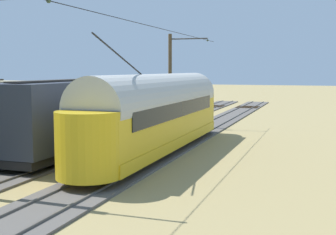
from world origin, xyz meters
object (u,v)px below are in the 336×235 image
object	(u,v)px
boxcar_far_siding	(75,114)
track_end_bumper	(132,114)
catenary_pole_foreground	(171,79)
vintage_streetcar	(158,112)

from	to	relation	value
boxcar_far_siding	track_end_bumper	world-z (taller)	boxcar_far_siding
catenary_pole_foreground	vintage_streetcar	bearing A→B (deg)	104.86
vintage_streetcar	track_end_bumper	size ratio (longest dim) A/B	9.82
boxcar_far_siding	track_end_bumper	distance (m)	17.94
vintage_streetcar	catenary_pole_foreground	world-z (taller)	catenary_pole_foreground
track_end_bumper	catenary_pole_foreground	bearing A→B (deg)	137.62
vintage_streetcar	boxcar_far_siding	xyz separation A→B (m)	(4.22, 1.44, -0.10)
vintage_streetcar	track_end_bumper	xyz separation A→B (m)	(8.42, -15.92, -1.86)
catenary_pole_foreground	track_end_bumper	size ratio (longest dim) A/B	4.04
boxcar_far_siding	track_end_bumper	size ratio (longest dim) A/B	6.43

